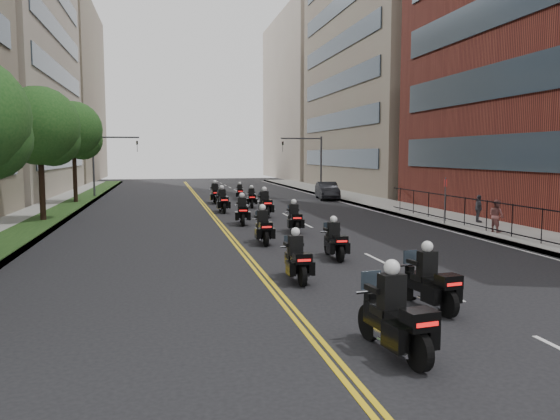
% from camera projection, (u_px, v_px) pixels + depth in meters
% --- Properties ---
extents(ground, '(160.00, 160.00, 0.00)m').
position_uv_depth(ground, '(420.00, 368.00, 9.96)').
color(ground, black).
rests_on(ground, ground).
extents(sidewalk_right, '(4.00, 90.00, 0.15)m').
position_uv_depth(sidewalk_right, '(414.00, 211.00, 36.78)').
color(sidewalk_right, gray).
rests_on(sidewalk_right, ground).
extents(sidewalk_left, '(4.00, 90.00, 0.15)m').
position_uv_depth(sidewalk_left, '(33.00, 220.00, 31.75)').
color(sidewalk_left, gray).
rests_on(sidewalk_left, ground).
extents(grass_strip, '(2.00, 90.00, 0.04)m').
position_uv_depth(grass_strip, '(47.00, 218.00, 31.91)').
color(grass_strip, '#153312').
rests_on(grass_strip, sidewalk_left).
extents(building_right_tan, '(15.11, 28.00, 30.00)m').
position_uv_depth(building_right_tan, '(403.00, 52.00, 59.62)').
color(building_right_tan, gray).
rests_on(building_right_tan, ground).
extents(building_right_far, '(15.00, 28.00, 26.00)m').
position_uv_depth(building_right_far, '(324.00, 98.00, 89.00)').
color(building_right_far, '#9F9080').
rests_on(building_right_far, ground).
extents(building_left_far, '(16.00, 28.00, 26.00)m').
position_uv_depth(building_left_far, '(39.00, 92.00, 79.87)').
color(building_left_far, gray).
rests_on(building_left_far, ground).
extents(iron_fence, '(0.05, 28.00, 1.50)m').
position_uv_depth(iron_fence, '(526.00, 223.00, 23.85)').
color(iron_fence, black).
rests_on(iron_fence, sidewalk_right).
extents(street_trees, '(4.40, 38.40, 7.98)m').
position_uv_depth(street_trees, '(18.00, 127.00, 25.21)').
color(street_trees, black).
rests_on(street_trees, ground).
extents(traffic_signal_right, '(4.09, 0.20, 5.60)m').
position_uv_depth(traffic_signal_right, '(312.00, 156.00, 52.43)').
color(traffic_signal_right, '#3F3F44').
rests_on(traffic_signal_right, ground).
extents(traffic_signal_left, '(4.09, 0.20, 5.60)m').
position_uv_depth(traffic_signal_left, '(105.00, 156.00, 48.43)').
color(traffic_signal_left, '#3F3F44').
rests_on(traffic_signal_left, ground).
extents(motorcycle_0, '(0.77, 2.53, 1.87)m').
position_uv_depth(motorcycle_0, '(395.00, 319.00, 10.50)').
color(motorcycle_0, black).
rests_on(motorcycle_0, ground).
extents(motorcycle_1, '(0.71, 2.34, 1.73)m').
position_uv_depth(motorcycle_1, '(430.00, 283.00, 13.66)').
color(motorcycle_1, black).
rests_on(motorcycle_1, ground).
extents(motorcycle_2, '(0.51, 2.23, 1.65)m').
position_uv_depth(motorcycle_2, '(296.00, 260.00, 16.74)').
color(motorcycle_2, black).
rests_on(motorcycle_2, ground).
extents(motorcycle_3, '(0.50, 2.18, 1.61)m').
position_uv_depth(motorcycle_3, '(334.00, 242.00, 20.31)').
color(motorcycle_3, black).
rests_on(motorcycle_3, ground).
extents(motorcycle_4, '(0.54, 2.34, 1.72)m').
position_uv_depth(motorcycle_4, '(263.00, 228.00, 23.76)').
color(motorcycle_4, black).
rests_on(motorcycle_4, ground).
extents(motorcycle_5, '(0.58, 2.26, 1.67)m').
position_uv_depth(motorcycle_5, '(294.00, 219.00, 27.20)').
color(motorcycle_5, black).
rests_on(motorcycle_5, ground).
extents(motorcycle_6, '(0.65, 2.40, 1.77)m').
position_uv_depth(motorcycle_6, '(242.00, 212.00, 30.24)').
color(motorcycle_6, black).
rests_on(motorcycle_6, ground).
extents(motorcycle_7, '(0.58, 2.54, 1.88)m').
position_uv_depth(motorcycle_7, '(265.00, 205.00, 34.04)').
color(motorcycle_7, black).
rests_on(motorcycle_7, ground).
extents(motorcycle_8, '(0.58, 2.48, 1.83)m').
position_uv_depth(motorcycle_8, '(222.00, 202.00, 36.61)').
color(motorcycle_8, black).
rests_on(motorcycle_8, ground).
extents(motorcycle_9, '(0.64, 2.23, 1.65)m').
position_uv_depth(motorcycle_9, '(252.00, 199.00, 40.00)').
color(motorcycle_9, black).
rests_on(motorcycle_9, ground).
extents(motorcycle_10, '(0.57, 2.52, 1.86)m').
position_uv_depth(motorcycle_10, '(215.00, 194.00, 43.17)').
color(motorcycle_10, black).
rests_on(motorcycle_10, ground).
extents(motorcycle_11, '(0.55, 2.07, 1.53)m').
position_uv_depth(motorcycle_11, '(240.00, 193.00, 47.03)').
color(motorcycle_11, black).
rests_on(motorcycle_11, ground).
extents(parked_sedan, '(2.23, 4.76, 1.51)m').
position_uv_depth(parked_sedan, '(327.00, 191.00, 47.21)').
color(parked_sedan, black).
rests_on(parked_sedan, ground).
extents(pedestrian_b, '(0.71, 0.85, 1.56)m').
position_uv_depth(pedestrian_b, '(496.00, 216.00, 26.32)').
color(pedestrian_b, '#8B4F4C').
rests_on(pedestrian_b, sidewalk_right).
extents(pedestrian_c, '(0.57, 0.95, 1.52)m').
position_uv_depth(pedestrian_c, '(479.00, 209.00, 30.07)').
color(pedestrian_c, '#413F47').
rests_on(pedestrian_c, sidewalk_right).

